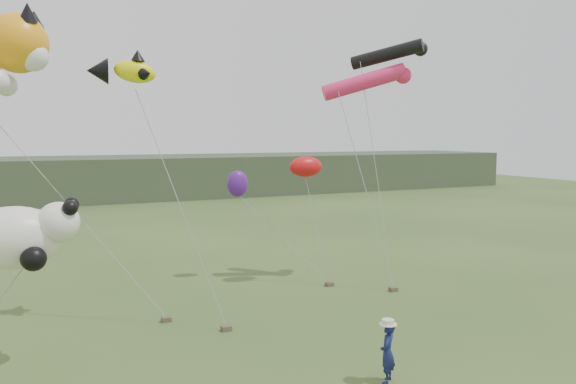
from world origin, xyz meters
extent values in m
plane|color=#385123|center=(0.00, 0.00, 0.00)|extent=(120.00, 120.00, 0.00)
cube|color=#2D3D28|center=(0.00, 45.00, 2.00)|extent=(90.00, 12.00, 4.00)
imported|color=#151C4F|center=(0.74, -1.02, 0.76)|extent=(0.65, 0.64, 1.52)
cube|color=brown|center=(-3.21, 5.87, 0.08)|extent=(0.30, 0.24, 0.16)
cube|color=brown|center=(-1.69, 4.20, 0.08)|extent=(0.30, 0.24, 0.16)
cube|color=brown|center=(5.73, 5.67, 0.08)|extent=(0.30, 0.24, 0.16)
cube|color=brown|center=(3.84, 7.41, 0.08)|extent=(0.30, 0.24, 0.16)
sphere|color=#F79F13|center=(-7.26, 9.08, 9.20)|extent=(1.99, 1.99, 1.99)
cone|color=black|center=(-6.93, 8.53, 10.14)|extent=(0.62, 0.76, 0.75)
cone|color=black|center=(-6.71, 9.64, 10.14)|extent=(0.62, 0.72, 0.71)
sphere|color=white|center=(-6.82, 8.75, 8.76)|extent=(1.00, 1.00, 1.00)
sphere|color=white|center=(-7.70, 9.97, 7.87)|extent=(0.77, 0.77, 0.77)
ellipsoid|color=#F0F205|center=(-3.86, 6.67, 8.18)|extent=(1.46, 0.72, 0.88)
cone|color=black|center=(-4.99, 6.95, 8.18)|extent=(0.75, 0.92, 0.85)
cone|color=black|center=(-3.76, 6.67, 8.70)|extent=(0.47, 0.47, 0.38)
cone|color=black|center=(-3.57, 6.20, 8.08)|extent=(0.50, 0.53, 0.38)
cone|color=black|center=(-3.57, 7.14, 8.08)|extent=(0.50, 0.53, 0.38)
cylinder|color=black|center=(6.82, 7.93, 9.53)|extent=(2.49, 2.68, 1.17)
sphere|color=black|center=(8.20, 7.44, 9.77)|extent=(0.61, 0.61, 0.61)
cylinder|color=#E8255E|center=(5.78, 8.06, 8.35)|extent=(3.54, 1.93, 1.61)
sphere|color=#E8255E|center=(7.37, 7.49, 8.63)|extent=(0.70, 0.70, 0.70)
ellipsoid|color=white|center=(-7.57, 3.81, 3.50)|extent=(2.45, 1.63, 1.63)
sphere|color=white|center=(-6.49, 3.54, 3.86)|extent=(1.09, 1.09, 1.09)
sphere|color=black|center=(-6.22, 3.18, 4.27)|extent=(0.40, 0.40, 0.40)
sphere|color=black|center=(-6.12, 3.95, 4.27)|extent=(0.40, 0.40, 0.40)
sphere|color=black|center=(-7.12, 3.09, 3.05)|extent=(0.63, 0.63, 0.63)
ellipsoid|color=red|center=(3.29, 8.50, 4.84)|extent=(1.45, 0.84, 0.84)
ellipsoid|color=#4D187D|center=(0.98, 10.39, 4.07)|extent=(0.92, 0.62, 1.13)
camera|label=1|loc=(-7.22, -12.13, 6.14)|focal=35.00mm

